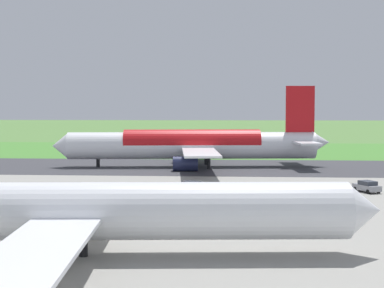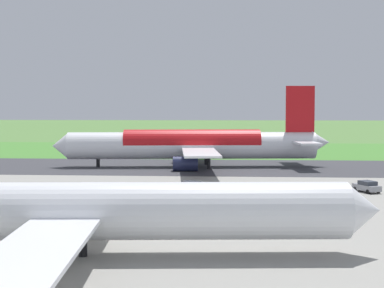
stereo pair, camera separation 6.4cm
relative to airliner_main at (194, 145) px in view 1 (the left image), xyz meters
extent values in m
plane|color=#547F3D|center=(13.06, 0.04, -4.35)|extent=(800.00, 800.00, 0.00)
cube|color=#38383D|center=(13.06, 0.04, -4.32)|extent=(600.00, 31.34, 0.06)
cube|color=gray|center=(13.06, 61.57, -4.33)|extent=(440.00, 110.00, 0.05)
cube|color=#478534|center=(13.06, -35.55, -4.33)|extent=(600.00, 80.00, 0.04)
cylinder|color=white|center=(0.38, 0.04, -0.15)|extent=(48.28, 10.21, 5.20)
cone|color=white|center=(25.74, 2.71, -0.15)|extent=(3.50, 5.23, 4.94)
cone|color=white|center=(-24.68, -2.60, 0.45)|extent=(3.94, 4.76, 4.42)
cube|color=red|center=(-20.63, -2.18, 6.95)|extent=(5.62, 1.08, 9.00)
cube|color=white|center=(-21.20, 3.29, 0.65)|extent=(4.92, 9.37, 0.36)
cube|color=white|center=(-20.05, -7.64, 0.65)|extent=(4.92, 9.37, 0.36)
cube|color=white|center=(-1.77, 10.87, -0.55)|extent=(8.27, 22.51, 0.35)
cube|color=white|center=(0.54, -11.00, -0.55)|extent=(8.27, 22.51, 0.35)
cylinder|color=#23284C|center=(1.08, 7.66, -3.03)|extent=(4.77, 3.26, 2.80)
cylinder|color=#23284C|center=(2.66, -7.26, -3.03)|extent=(4.77, 3.26, 2.80)
cylinder|color=black|center=(18.52, 1.95, -2.64)|extent=(0.70, 0.70, 3.42)
cylinder|color=black|center=(-3.03, 3.70, -2.64)|extent=(0.70, 0.70, 3.42)
cylinder|color=black|center=(-2.19, -4.25, -2.64)|extent=(0.70, 0.70, 3.42)
cylinder|color=red|center=(0.38, 0.04, 0.37)|extent=(26.80, 7.97, 5.23)
cylinder|color=white|center=(4.09, 68.56, -0.73)|extent=(41.59, 8.00, 4.48)
cone|color=white|center=(-17.80, 66.69, -0.73)|extent=(2.94, 4.46, 4.26)
cube|color=white|center=(5.76, 59.19, -1.08)|extent=(6.77, 19.33, 0.30)
cube|color=white|center=(4.14, 78.08, -1.08)|extent=(6.77, 19.33, 0.30)
cylinder|color=black|center=(4.09, 68.56, -3.66)|extent=(0.69, 0.69, 1.38)
cube|color=gray|center=(-25.86, 32.08, -3.66)|extent=(3.40, 4.57, 0.75)
cube|color=#2D333D|center=(-25.94, 32.26, -3.01)|extent=(2.47, 2.71, 0.55)
cylinder|color=black|center=(-24.50, 31.17, -4.03)|extent=(0.47, 0.67, 0.64)
cylinder|color=black|center=(-26.04, 30.45, -4.03)|extent=(0.47, 0.67, 0.64)
cylinder|color=black|center=(-25.68, 33.71, -4.03)|extent=(0.47, 0.67, 0.64)
cylinder|color=black|center=(-27.22, 32.99, -4.03)|extent=(0.47, 0.67, 0.64)
cube|color=gray|center=(-1.79, 34.36, -3.66)|extent=(4.57, 3.43, 0.75)
cube|color=#2D333D|center=(-1.97, 34.44, -3.01)|extent=(2.72, 2.48, 0.55)
cylinder|color=black|center=(-0.16, 34.52, -4.03)|extent=(0.67, 0.47, 0.64)
cylinder|color=black|center=(-0.89, 32.99, -4.03)|extent=(0.67, 0.47, 0.64)
cylinder|color=black|center=(-2.69, 35.73, -4.03)|extent=(0.67, 0.47, 0.64)
cylinder|color=black|center=(-3.42, 34.19, -4.03)|extent=(0.67, 0.47, 0.64)
cylinder|color=slate|center=(1.65, -38.59, -3.24)|extent=(0.10, 0.10, 2.23)
cube|color=red|center=(1.65, -38.61, -1.82)|extent=(0.60, 0.04, 0.60)
cone|color=orange|center=(5.13, -38.29, -4.08)|extent=(0.40, 0.40, 0.55)
camera|label=1|loc=(-7.50, 112.62, 7.35)|focal=54.44mm
camera|label=2|loc=(-7.56, 112.61, 7.35)|focal=54.44mm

